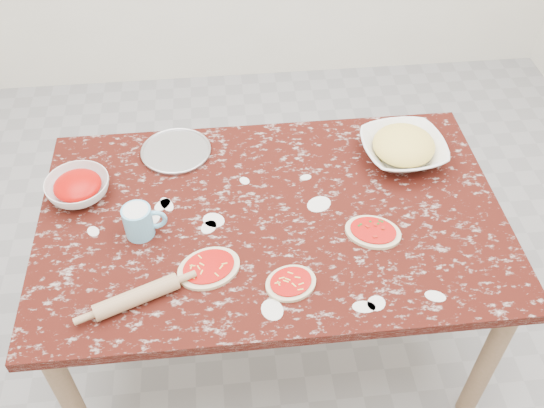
{
  "coord_description": "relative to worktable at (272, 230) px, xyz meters",
  "views": [
    {
      "loc": [
        -0.15,
        -1.42,
        2.26
      ],
      "look_at": [
        0.0,
        0.0,
        0.8
      ],
      "focal_mm": 39.75,
      "sensor_mm": 36.0,
      "label": 1
    }
  ],
  "objects": [
    {
      "name": "flour_mug",
      "position": [
        -0.44,
        -0.04,
        0.14
      ],
      "size": [
        0.14,
        0.1,
        0.11
      ],
      "color": "#6BBDE7",
      "rests_on": "worktable"
    },
    {
      "name": "worktable",
      "position": [
        0.0,
        0.0,
        0.0
      ],
      "size": [
        1.6,
        1.0,
        0.75
      ],
      "color": "black",
      "rests_on": "ground"
    },
    {
      "name": "ground",
      "position": [
        0.0,
        0.0,
        -0.67
      ],
      "size": [
        4.0,
        4.0,
        0.0
      ],
      "primitive_type": "plane",
      "color": "gray"
    },
    {
      "name": "pizza_left",
      "position": [
        -0.22,
        -0.22,
        0.09
      ],
      "size": [
        0.25,
        0.23,
        0.02
      ],
      "color": "beige",
      "rests_on": "worktable"
    },
    {
      "name": "pizza_right",
      "position": [
        0.33,
        -0.12,
        0.09
      ],
      "size": [
        0.23,
        0.2,
        0.02
      ],
      "color": "beige",
      "rests_on": "worktable"
    },
    {
      "name": "pizza_mid",
      "position": [
        0.03,
        -0.31,
        0.09
      ],
      "size": [
        0.2,
        0.18,
        0.02
      ],
      "color": "beige",
      "rests_on": "worktable"
    },
    {
      "name": "pizza_tray",
      "position": [
        -0.33,
        0.36,
        0.09
      ],
      "size": [
        0.32,
        0.32,
        0.01
      ],
      "primitive_type": "cylinder",
      "rotation": [
        0.0,
        0.0,
        -0.24
      ],
      "color": "#B2B2B7",
      "rests_on": "worktable"
    },
    {
      "name": "rolling_pin",
      "position": [
        -0.44,
        -0.32,
        0.11
      ],
      "size": [
        0.26,
        0.15,
        0.05
      ],
      "primitive_type": "cylinder",
      "rotation": [
        0.0,
        1.57,
        0.38
      ],
      "color": "tan",
      "rests_on": "worktable"
    },
    {
      "name": "cheese_bowl",
      "position": [
        0.52,
        0.24,
        0.12
      ],
      "size": [
        0.34,
        0.34,
        0.08
      ],
      "primitive_type": "imported",
      "rotation": [
        0.0,
        0.0,
        0.09
      ],
      "color": "white",
      "rests_on": "worktable"
    },
    {
      "name": "sauce_bowl",
      "position": [
        -0.67,
        0.16,
        0.12
      ],
      "size": [
        0.27,
        0.27,
        0.07
      ],
      "primitive_type": "imported",
      "rotation": [
        0.0,
        0.0,
        -0.24
      ],
      "color": "white",
      "rests_on": "worktable"
    }
  ]
}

